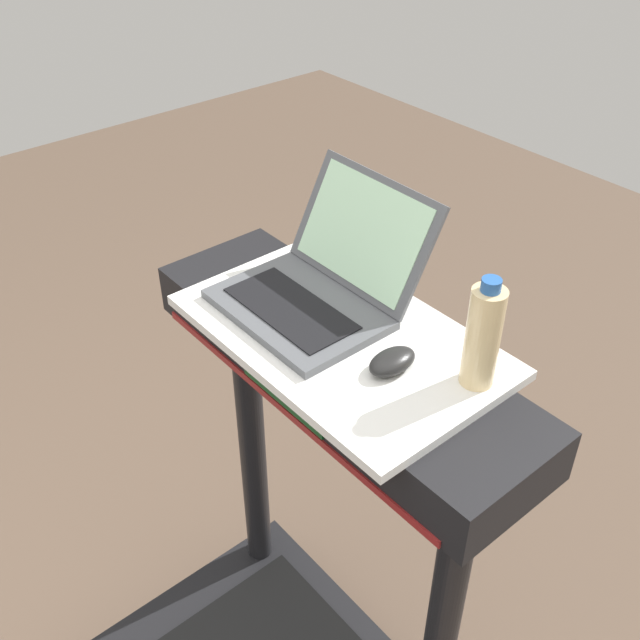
# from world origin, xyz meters

# --- Properties ---
(desk_board) EXTENTS (0.63, 0.39, 0.02)m
(desk_board) POSITION_xyz_m (0.00, 0.70, 1.17)
(desk_board) COLOR white
(desk_board) RESTS_ON treadmill_base
(laptop) EXTENTS (0.34, 0.34, 0.23)m
(laptop) POSITION_xyz_m (-0.10, 0.73, 1.22)
(laptop) COLOR #515459
(laptop) RESTS_ON desk_board
(computer_mouse) EXTENTS (0.06, 0.10, 0.03)m
(computer_mouse) POSITION_xyz_m (0.14, 0.70, 1.19)
(computer_mouse) COLOR black
(computer_mouse) RESTS_ON desk_board
(water_bottle) EXTENTS (0.06, 0.06, 0.21)m
(water_bottle) POSITION_xyz_m (0.26, 0.79, 1.27)
(water_bottle) COLOR beige
(water_bottle) RESTS_ON desk_board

